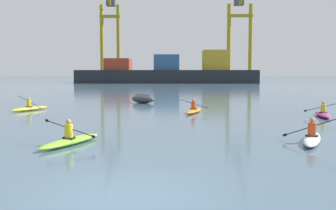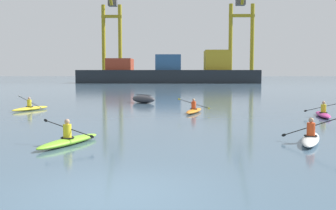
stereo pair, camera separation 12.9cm
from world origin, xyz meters
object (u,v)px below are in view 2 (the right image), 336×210
(kayak_white, at_px, (311,138))
(kayak_magenta, at_px, (323,114))
(gantry_crane_west, at_px, (111,29))
(kayak_orange, at_px, (194,110))
(kayak_lime, at_px, (69,140))
(kayak_yellow, at_px, (30,108))
(gantry_crane_west_mid, at_px, (242,26))
(container_barge, at_px, (171,73))
(capsized_dinghy, at_px, (143,99))

(kayak_white, bearing_deg, kayak_magenta, 66.88)
(gantry_crane_west, xyz_separation_m, kayak_orange, (21.92, -97.95, -16.62))
(kayak_magenta, height_order, kayak_lime, same)
(gantry_crane_west, xyz_separation_m, kayak_white, (25.83, -108.96, -16.62))
(kayak_white, xyz_separation_m, kayak_yellow, (-15.42, 12.43, -0.00))
(gantry_crane_west_mid, bearing_deg, container_barge, -151.42)
(kayak_orange, bearing_deg, capsized_dinghy, 115.83)
(container_barge, relative_size, gantry_crane_west_mid, 1.39)
(container_barge, bearing_deg, kayak_lime, -91.33)
(gantry_crane_west_mid, bearing_deg, gantry_crane_west, 175.18)
(gantry_crane_west_mid, distance_m, kayak_magenta, 98.82)
(container_barge, bearing_deg, kayak_yellow, -96.05)
(kayak_orange, relative_size, kayak_white, 1.02)
(container_barge, relative_size, kayak_magenta, 14.30)
(kayak_white, bearing_deg, kayak_lime, -175.91)
(gantry_crane_west_mid, relative_size, capsized_dinghy, 13.18)
(kayak_magenta, height_order, kayak_yellow, kayak_yellow)
(capsized_dinghy, bearing_deg, kayak_white, -67.63)
(gantry_crane_west_mid, distance_m, capsized_dinghy, 90.59)
(kayak_white, relative_size, kayak_yellow, 1.00)
(kayak_orange, relative_size, kayak_magenta, 0.99)
(gantry_crane_west_mid, distance_m, kayak_lime, 110.11)
(container_barge, distance_m, capsized_dinghy, 74.30)
(kayak_white, bearing_deg, gantry_crane_west, 103.34)
(gantry_crane_west, height_order, kayak_lime, gantry_crane_west)
(gantry_crane_west_mid, bearing_deg, kayak_orange, -101.24)
(container_barge, distance_m, kayak_yellow, 81.79)
(kayak_yellow, bearing_deg, kayak_orange, -7.04)
(kayak_lime, bearing_deg, gantry_crane_west_mid, 77.33)
(kayak_white, bearing_deg, container_barge, 94.15)
(container_barge, bearing_deg, gantry_crane_west, 141.31)
(container_barge, relative_size, kayak_white, 14.61)
(container_barge, distance_m, kayak_lime, 94.42)
(kayak_orange, xyz_separation_m, kayak_magenta, (7.67, -2.22, 0.00))
(gantry_crane_west, xyz_separation_m, capsized_dinghy, (17.82, -89.49, -16.44))
(kayak_white, height_order, kayak_lime, kayak_white)
(gantry_crane_west, relative_size, kayak_white, 10.35)
(container_barge, height_order, kayak_lime, container_barge)
(gantry_crane_west_mid, relative_size, kayak_orange, 10.33)
(kayak_orange, height_order, kayak_lime, kayak_orange)
(capsized_dinghy, xyz_separation_m, kayak_orange, (4.09, -8.46, -0.18))
(capsized_dinghy, height_order, kayak_yellow, kayak_yellow)
(kayak_lime, bearing_deg, kayak_yellow, 116.17)
(kayak_magenta, bearing_deg, kayak_white, -113.12)
(capsized_dinghy, xyz_separation_m, kayak_white, (8.01, -19.46, -0.18))
(gantry_crane_west_mid, xyz_separation_m, kayak_magenta, (-11.11, -96.74, -16.85))
(kayak_magenta, bearing_deg, kayak_lime, -143.51)
(gantry_crane_west, bearing_deg, capsized_dinghy, -78.74)
(gantry_crane_west_mid, height_order, capsized_dinghy, gantry_crane_west_mid)
(gantry_crane_west, bearing_deg, container_barge, -38.69)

